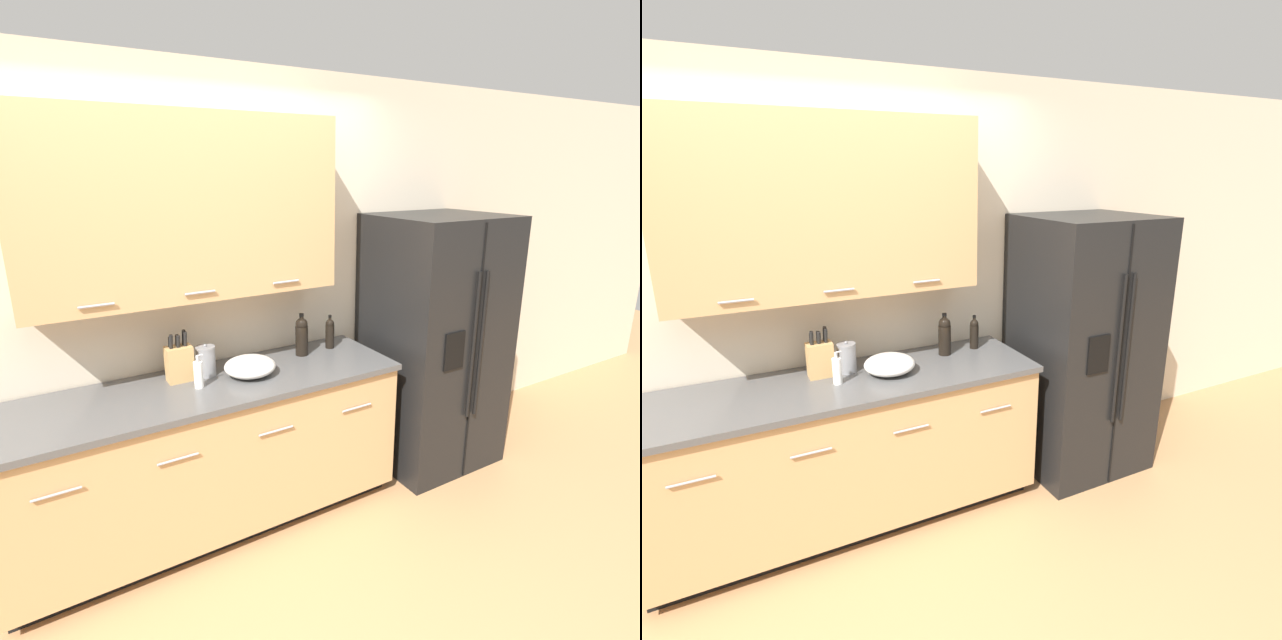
{
  "view_description": "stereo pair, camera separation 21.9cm",
  "coord_description": "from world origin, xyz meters",
  "views": [
    {
      "loc": [
        -0.81,
        -1.46,
        2.04
      ],
      "look_at": [
        0.68,
        1.02,
        1.16
      ],
      "focal_mm": 28.0,
      "sensor_mm": 36.0,
      "label": 1
    },
    {
      "loc": [
        -0.62,
        -1.56,
        2.04
      ],
      "look_at": [
        0.68,
        1.02,
        1.16
      ],
      "focal_mm": 28.0,
      "sensor_mm": 36.0,
      "label": 2
    }
  ],
  "objects": [
    {
      "name": "wine_bottle",
      "position": [
        0.61,
        1.13,
        1.04
      ],
      "size": [
        0.08,
        0.08,
        0.27
      ],
      "color": "black",
      "rests_on": "counter_unit"
    },
    {
      "name": "wall_back",
      "position": [
        -0.01,
        1.31,
        1.45
      ],
      "size": [
        10.0,
        0.39,
        2.6
      ],
      "color": "beige",
      "rests_on": "ground_plane"
    },
    {
      "name": "refrigerator",
      "position": [
        1.57,
        0.96,
        0.88
      ],
      "size": [
        0.83,
        0.77,
        1.75
      ],
      "color": "black",
      "rests_on": "ground_plane"
    },
    {
      "name": "oil_bottle",
      "position": [
        0.83,
        1.15,
        1.01
      ],
      "size": [
        0.06,
        0.06,
        0.22
      ],
      "color": "black",
      "rests_on": "counter_unit"
    },
    {
      "name": "counter_unit",
      "position": [
        -0.05,
        1.02,
        0.46
      ],
      "size": [
        2.21,
        0.64,
        0.91
      ],
      "color": "black",
      "rests_on": "ground_plane"
    },
    {
      "name": "mixing_bowl",
      "position": [
        0.2,
        1.0,
        0.96
      ],
      "size": [
        0.29,
        0.29,
        0.1
      ],
      "color": "white",
      "rests_on": "counter_unit"
    },
    {
      "name": "soap_dispenser",
      "position": [
        -0.1,
        0.99,
        0.99
      ],
      "size": [
        0.05,
        0.05,
        0.19
      ],
      "color": "white",
      "rests_on": "counter_unit"
    },
    {
      "name": "steel_canister",
      "position": [
        -0.01,
        1.13,
        1.0
      ],
      "size": [
        0.11,
        0.11,
        0.19
      ],
      "color": "gray",
      "rests_on": "counter_unit"
    },
    {
      "name": "knife_block",
      "position": [
        -0.16,
        1.13,
        1.02
      ],
      "size": [
        0.14,
        0.1,
        0.29
      ],
      "color": "tan",
      "rests_on": "counter_unit"
    }
  ]
}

